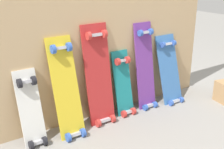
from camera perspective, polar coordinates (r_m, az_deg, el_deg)
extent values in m
plane|color=gray|center=(2.71, -0.83, -7.78)|extent=(12.00, 12.00, 0.00)
cube|color=tan|center=(2.50, -1.80, 9.22)|extent=(2.26, 0.04, 1.59)
cube|color=silver|center=(2.29, -15.53, -7.07)|extent=(0.17, 0.19, 0.63)
cube|color=#B7B7BF|center=(2.33, -14.31, -12.71)|extent=(0.08, 0.04, 0.03)
cube|color=#B7B7BF|center=(2.23, -16.39, -1.37)|extent=(0.08, 0.04, 0.03)
cylinder|color=black|center=(2.30, -15.43, -13.15)|extent=(0.03, 0.07, 0.07)
cylinder|color=black|center=(2.33, -12.93, -12.49)|extent=(0.03, 0.07, 0.07)
cylinder|color=black|center=(2.20, -17.56, -1.66)|extent=(0.03, 0.07, 0.07)
cylinder|color=black|center=(2.23, -14.99, -1.13)|extent=(0.03, 0.07, 0.07)
cube|color=gold|center=(2.32, -8.87, -3.36)|extent=(0.21, 0.24, 0.84)
cube|color=#B7B7BF|center=(2.37, -7.25, -11.50)|extent=(0.09, 0.04, 0.03)
cube|color=#B7B7BF|center=(2.26, -10.04, 5.08)|extent=(0.09, 0.04, 0.03)
cylinder|color=#3359B2|center=(2.34, -8.50, -12.01)|extent=(0.03, 0.07, 0.07)
cylinder|color=#3359B2|center=(2.38, -5.66, -11.17)|extent=(0.03, 0.07, 0.07)
cylinder|color=#3359B2|center=(2.22, -11.38, 4.84)|extent=(0.03, 0.07, 0.07)
cylinder|color=#3359B2|center=(2.27, -8.38, 5.35)|extent=(0.03, 0.07, 0.07)
cube|color=#B22626|center=(2.47, -2.62, -0.78)|extent=(0.24, 0.17, 0.91)
cube|color=#B7B7BF|center=(2.55, -1.47, -8.90)|extent=(0.11, 0.04, 0.03)
cube|color=#B7B7BF|center=(2.39, -3.23, 7.72)|extent=(0.11, 0.04, 0.03)
cylinder|color=red|center=(2.50, -2.71, -9.45)|extent=(0.03, 0.07, 0.07)
cylinder|color=red|center=(2.57, 0.14, -8.55)|extent=(0.03, 0.07, 0.07)
cylinder|color=red|center=(2.34, -4.58, 7.49)|extent=(0.03, 0.07, 0.07)
cylinder|color=red|center=(2.41, -1.50, 7.93)|extent=(0.03, 0.07, 0.07)
cube|color=#197A7F|center=(2.65, 2.14, -2.35)|extent=(0.17, 0.16, 0.64)
cube|color=#B7B7BF|center=(2.69, 3.03, -7.32)|extent=(0.08, 0.04, 0.03)
cube|color=#B7B7BF|center=(2.59, 1.85, 2.70)|extent=(0.08, 0.04, 0.03)
cylinder|color=red|center=(2.65, 2.33, -7.69)|extent=(0.03, 0.06, 0.06)
cylinder|color=red|center=(2.71, 4.16, -7.09)|extent=(0.03, 0.06, 0.06)
cylinder|color=red|center=(2.55, 1.11, 2.49)|extent=(0.03, 0.06, 0.06)
cylinder|color=red|center=(2.61, 3.02, 2.87)|extent=(0.03, 0.06, 0.06)
cube|color=#6B338C|center=(2.76, 6.43, 0.95)|extent=(0.19, 0.16, 0.87)
cube|color=#B7B7BF|center=(2.84, 7.21, -6.02)|extent=(0.09, 0.04, 0.03)
cube|color=#B7B7BF|center=(2.69, 6.29, 8.16)|extent=(0.09, 0.04, 0.03)
cylinder|color=#3359B2|center=(2.79, 6.51, -6.41)|extent=(0.03, 0.06, 0.06)
cylinder|color=#3359B2|center=(2.86, 8.35, -5.79)|extent=(0.03, 0.06, 0.06)
cylinder|color=#3359B2|center=(2.64, 5.53, 8.02)|extent=(0.03, 0.06, 0.06)
cylinder|color=#3359B2|center=(2.71, 7.51, 8.28)|extent=(0.03, 0.06, 0.06)
cube|color=#386BAD|center=(2.94, 11.09, 0.32)|extent=(0.23, 0.23, 0.72)
cube|color=#B7B7BF|center=(2.98, 12.16, -5.10)|extent=(0.10, 0.04, 0.03)
cube|color=#B7B7BF|center=(2.90, 10.67, 5.86)|extent=(0.10, 0.04, 0.03)
cylinder|color=#3359B2|center=(2.92, 11.42, -5.47)|extent=(0.03, 0.05, 0.05)
cylinder|color=#3359B2|center=(3.01, 13.35, -4.78)|extent=(0.03, 0.05, 0.05)
cylinder|color=#3359B2|center=(2.84, 9.88, 5.71)|extent=(0.03, 0.05, 0.05)
cylinder|color=#3359B2|center=(2.94, 11.91, 6.05)|extent=(0.03, 0.05, 0.05)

